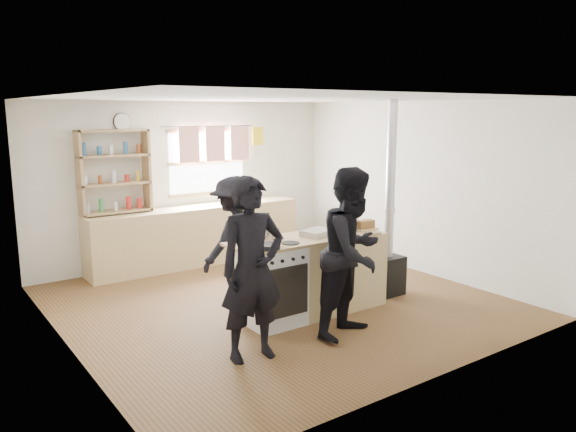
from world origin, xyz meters
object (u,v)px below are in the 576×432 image
object	(u,v)px
cooking_island	(314,274)
person_near_right	(353,253)
skillet_greens	(268,246)
person_near_left	(252,269)
roast_tray	(317,232)
stockpot_counter	(347,223)
flue_heater	(388,245)
person_far	(235,241)
bread_board	(365,226)
stockpot_stove	(268,232)
thermos	(243,193)

from	to	relation	value
cooking_island	person_near_right	world-z (taller)	person_near_right
skillet_greens	person_near_left	xyz separation A→B (m)	(-0.47, -0.44, -0.07)
roast_tray	stockpot_counter	xyz separation A→B (m)	(0.46, -0.00, 0.05)
flue_heater	person_near_left	xyz separation A→B (m)	(-2.45, -0.63, 0.24)
person_near_left	person_far	distance (m)	1.62
flue_heater	person_near_left	world-z (taller)	flue_heater
cooking_island	stockpot_counter	distance (m)	0.75
bread_board	stockpot_counter	bearing A→B (deg)	156.19
bread_board	person_far	distance (m)	1.60
stockpot_stove	person_near_right	size ratio (longest dim) A/B	0.11
skillet_greens	cooking_island	bearing A→B (deg)	14.97
skillet_greens	person_near_left	distance (m)	0.64
roast_tray	flue_heater	world-z (taller)	flue_heater
flue_heater	person_far	size ratio (longest dim) A/B	1.58
roast_tray	thermos	bearing A→B (deg)	76.81
roast_tray	person_near_right	xyz separation A→B (m)	(-0.12, -0.75, -0.07)
skillet_greens	person_near_right	xyz separation A→B (m)	(0.70, -0.55, -0.06)
roast_tray	stockpot_stove	world-z (taller)	stockpot_stove
stockpot_stove	person_near_left	world-z (taller)	person_near_left
thermos	stockpot_stove	distance (m)	2.86
skillet_greens	person_near_right	distance (m)	0.89
skillet_greens	roast_tray	size ratio (longest dim) A/B	0.81
roast_tray	person_near_right	bearing A→B (deg)	-98.77
thermos	stockpot_counter	size ratio (longest dim) A/B	1.09
person_near_left	skillet_greens	bearing A→B (deg)	49.01
bread_board	flue_heater	world-z (taller)	flue_heater
person_far	roast_tray	bearing A→B (deg)	106.13
cooking_island	person_near_right	bearing A→B (deg)	-95.72
roast_tray	stockpot_stove	bearing A→B (deg)	161.09
stockpot_stove	cooking_island	bearing A→B (deg)	-19.40
bread_board	person_near_left	xyz separation A→B (m)	(-1.95, -0.54, -0.10)
thermos	cooking_island	distance (m)	2.91
cooking_island	flue_heater	world-z (taller)	flue_heater
stockpot_stove	person_far	world-z (taller)	person_far
roast_tray	bread_board	distance (m)	0.67
stockpot_counter	bread_board	size ratio (longest dim) A/B	0.96
person_far	bread_board	bearing A→B (deg)	123.82
skillet_greens	bread_board	bearing A→B (deg)	4.04
roast_tray	flue_heater	size ratio (longest dim) A/B	0.17
cooking_island	skillet_greens	bearing A→B (deg)	-165.03
bread_board	person_far	xyz separation A→B (m)	(-1.28, 0.93, -0.19)
stockpot_counter	person_near_right	size ratio (longest dim) A/B	0.15
person_far	stockpot_stove	bearing A→B (deg)	75.24
cooking_island	skillet_greens	size ratio (longest dim) A/B	5.74
thermos	cooking_island	world-z (taller)	thermos
skillet_greens	person_far	size ratio (longest dim) A/B	0.22
stockpot_stove	skillet_greens	bearing A→B (deg)	-123.66
cooking_island	bread_board	size ratio (longest dim) A/B	6.88
stockpot_stove	stockpot_counter	xyz separation A→B (m)	(1.01, -0.19, 0.02)
cooking_island	person_far	xyz separation A→B (m)	(-0.58, 0.83, 0.33)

